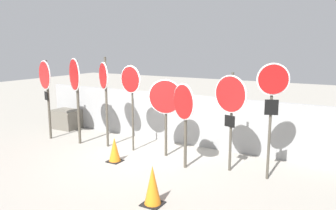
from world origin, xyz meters
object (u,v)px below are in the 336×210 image
(stop_sign_0, at_px, (46,82))
(stop_sign_4, at_px, (165,102))
(stop_sign_5, at_px, (184,108))
(traffic_cone_1, at_px, (153,185))
(traffic_cone_0, at_px, (115,150))
(stop_sign_2, at_px, (104,84))
(stop_sign_6, at_px, (230,101))
(stop_sign_7, at_px, (272,94))
(storage_crate, at_px, (67,119))
(stop_sign_1, at_px, (75,83))
(stop_sign_3, at_px, (131,85))

(stop_sign_0, bearing_deg, stop_sign_4, 25.61)
(stop_sign_5, relative_size, traffic_cone_1, 2.71)
(traffic_cone_0, bearing_deg, stop_sign_2, 139.31)
(stop_sign_2, height_order, stop_sign_5, stop_sign_2)
(stop_sign_6, xyz_separation_m, traffic_cone_1, (-0.65, -2.25, -1.28))
(stop_sign_0, height_order, stop_sign_6, stop_sign_0)
(stop_sign_0, xyz_separation_m, stop_sign_2, (2.07, 0.27, 0.04))
(stop_sign_7, bearing_deg, traffic_cone_1, -148.52)
(stop_sign_0, distance_m, traffic_cone_1, 5.69)
(stop_sign_0, height_order, storage_crate, stop_sign_0)
(traffic_cone_0, relative_size, storage_crate, 0.67)
(stop_sign_7, height_order, traffic_cone_0, stop_sign_7)
(stop_sign_0, bearing_deg, traffic_cone_1, -1.54)
(stop_sign_2, bearing_deg, stop_sign_1, -134.82)
(stop_sign_5, bearing_deg, traffic_cone_0, -134.31)
(stop_sign_7, distance_m, traffic_cone_0, 4.00)
(stop_sign_1, height_order, stop_sign_2, stop_sign_2)
(stop_sign_2, bearing_deg, traffic_cone_0, -7.21)
(stop_sign_1, height_order, stop_sign_3, stop_sign_1)
(stop_sign_2, xyz_separation_m, stop_sign_5, (2.70, -0.40, -0.36))
(stop_sign_1, distance_m, stop_sign_3, 1.81)
(stop_sign_5, height_order, traffic_cone_1, stop_sign_5)
(stop_sign_0, relative_size, storage_crate, 2.63)
(stop_sign_1, bearing_deg, traffic_cone_1, 0.69)
(stop_sign_6, height_order, stop_sign_7, stop_sign_7)
(stop_sign_3, xyz_separation_m, stop_sign_4, (1.04, 0.06, -0.37))
(stop_sign_6, bearing_deg, stop_sign_1, -160.54)
(stop_sign_3, distance_m, traffic_cone_0, 1.78)
(stop_sign_3, relative_size, traffic_cone_1, 3.18)
(stop_sign_5, xyz_separation_m, traffic_cone_0, (-1.69, -0.47, -1.14))
(stop_sign_4, relative_size, stop_sign_6, 0.89)
(stop_sign_7, bearing_deg, stop_sign_0, 158.19)
(stop_sign_7, bearing_deg, storage_crate, 148.02)
(stop_sign_6, relative_size, traffic_cone_1, 3.06)
(stop_sign_3, bearing_deg, stop_sign_2, -164.32)
(stop_sign_5, xyz_separation_m, stop_sign_6, (1.00, 0.34, 0.21))
(stop_sign_4, bearing_deg, traffic_cone_1, -82.05)
(stop_sign_2, xyz_separation_m, traffic_cone_1, (3.04, -2.31, -1.44))
(stop_sign_2, height_order, traffic_cone_1, stop_sign_2)
(stop_sign_2, relative_size, storage_crate, 2.77)
(stop_sign_6, xyz_separation_m, stop_sign_7, (0.91, -0.06, 0.23))
(stop_sign_7, relative_size, traffic_cone_0, 4.05)
(stop_sign_5, bearing_deg, traffic_cone_1, -49.54)
(stop_sign_1, height_order, traffic_cone_1, stop_sign_1)
(traffic_cone_0, xyz_separation_m, storage_crate, (-3.62, 1.88, 0.02))
(stop_sign_4, xyz_separation_m, traffic_cone_1, (1.13, -2.42, -1.09))
(stop_sign_3, relative_size, traffic_cone_0, 3.81)
(stop_sign_0, bearing_deg, stop_sign_1, 23.99)
(stop_sign_2, bearing_deg, stop_sign_4, 36.80)
(stop_sign_2, height_order, stop_sign_3, stop_sign_2)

